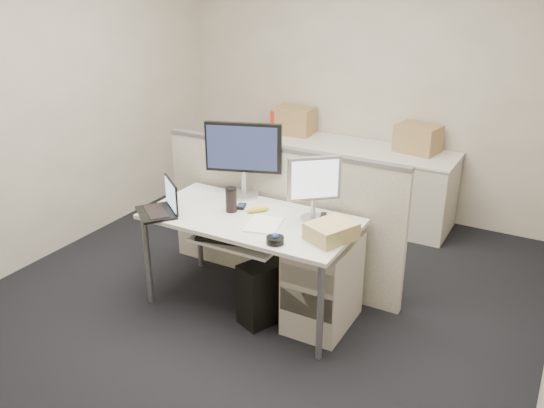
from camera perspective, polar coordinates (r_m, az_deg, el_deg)
The scene contains 26 objects.
floor at distance 4.41m, azimuth -1.98°, elevation -10.06°, with size 4.00×4.50×0.01m, color black.
wall_back at distance 5.84m, azimuth 9.50°, elevation 12.25°, with size 4.00×0.02×2.70m, color beige.
wall_left at distance 5.15m, azimuth -21.96°, elevation 9.56°, with size 0.02×4.50×2.70m, color beige.
desk at distance 4.08m, azimuth -2.11°, elevation -2.13°, with size 1.50×0.75×0.73m.
keyboard_tray at distance 3.97m, azimuth -3.44°, elevation -3.67°, with size 0.62×0.32×0.02m, color silver.
drawer_pedestal at distance 4.06m, azimuth 5.07°, elevation -7.81°, with size 0.40×0.55×0.65m, color #AFA996.
cubicle_partition at distance 4.48m, azimuth 0.84°, elevation -1.37°, with size 2.00×0.06×1.10m, color beige.
back_counter at distance 5.81m, azimuth 7.78°, elevation 2.15°, with size 2.00×0.60×0.72m, color #AFA996.
monitor_main at distance 4.33m, azimuth -2.83°, elevation 4.37°, with size 0.58×0.22×0.58m, color black.
monitor_small at distance 3.94m, azimuth 4.17°, elevation 1.48°, with size 0.37×0.18×0.45m, color #B7B7BC.
laptop at distance 4.14m, azimuth -11.53°, elevation 0.56°, with size 0.32×0.24×0.24m, color black.
trackball at distance 3.67m, azimuth 0.31°, elevation -3.61°, with size 0.12×0.12×0.04m, color black.
desk_phone at distance 3.86m, azimuth 6.15°, elevation -2.19°, with size 0.20×0.16×0.06m, color black.
paper_stack at distance 3.92m, azimuth -0.84°, elevation -2.06°, with size 0.22×0.28×0.01m, color white.
sticky_pad at distance 3.97m, azimuth 0.11°, elevation -1.73°, with size 0.07×0.07×0.01m, color yellow.
travel_mug at distance 4.13m, azimuth -4.06°, elevation 0.36°, with size 0.08×0.08×0.17m, color black.
banana at distance 4.13m, azimuth -1.41°, elevation -0.55°, with size 0.18×0.04×0.04m, color gold.
cellphone at distance 4.22m, azimuth -3.05°, elevation -0.24°, with size 0.06×0.11×0.01m, color black.
manila_folders at distance 3.73m, azimuth 5.91°, elevation -2.70°, with size 0.23×0.30×0.11m, color #D2BF7B.
keyboard at distance 3.95m, azimuth -4.37°, elevation -3.43°, with size 0.43×0.15×0.02m, color black.
pc_tower_desk at distance 4.16m, azimuth 0.01°, elevation -8.38°, with size 0.20×0.50×0.46m, color black.
pc_tower_spare_dark at distance 6.57m, azimuth -3.78°, elevation 3.17°, with size 0.16×0.40×0.37m, color black.
pc_tower_spare_silver at distance 6.69m, azimuth -5.60°, elevation 3.82°, with size 0.19×0.48×0.45m, color #B7B7BC.
cardboard_box_left at distance 6.03m, azimuth 2.23°, elevation 8.16°, with size 0.39×0.29×0.29m, color tan.
cardboard_box_right at distance 5.59m, azimuth 14.25°, elevation 6.22°, with size 0.38×0.30×0.28m, color tan.
red_binder at distance 6.11m, azimuth 0.45°, elevation 8.24°, with size 0.07×0.29×0.27m, color red.
Camera 1 is at (1.93, -3.17, 2.38)m, focal length 38.00 mm.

